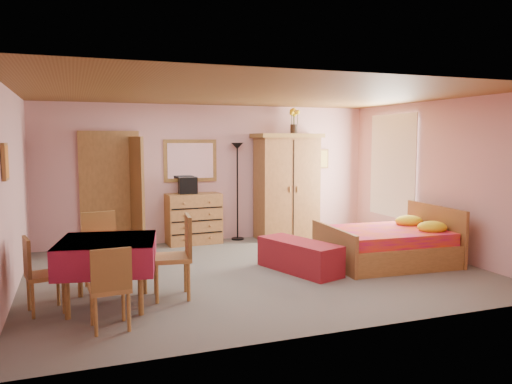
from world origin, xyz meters
name	(u,v)px	position (x,y,z in m)	size (l,w,h in m)	color
floor	(257,271)	(0.00, 0.00, 0.00)	(6.50, 6.50, 0.00)	slate
ceiling	(257,94)	(0.00, 0.00, 2.60)	(6.50, 6.50, 0.00)	brown
wall_back	(212,173)	(0.00, 2.50, 1.30)	(6.50, 0.10, 2.60)	#CA9293
wall_front	(344,205)	(0.00, -2.50, 1.30)	(6.50, 0.10, 2.60)	#CA9293
wall_left	(10,192)	(-3.25, 0.00, 1.30)	(0.10, 5.00, 2.60)	#CA9293
wall_right	(438,178)	(3.25, 0.00, 1.30)	(0.10, 5.00, 2.60)	#CA9293
doorway	(110,191)	(-1.90, 2.47, 1.02)	(1.06, 0.12, 2.15)	#9E6B35
window	(393,166)	(3.21, 1.20, 1.45)	(0.08, 1.40, 1.95)	white
picture_left	(5,162)	(-3.22, -0.60, 1.70)	(0.04, 0.32, 0.42)	orange
picture_back	(322,159)	(2.35, 2.47, 1.55)	(0.30, 0.04, 0.40)	#D8BF59
chest_of_drawers	(194,219)	(-0.42, 2.29, 0.47)	(1.00, 0.50, 0.94)	#A76C38
wall_mirror	(190,161)	(-0.42, 2.50, 1.55)	(1.01, 0.05, 0.80)	white
stereo	(188,185)	(-0.52, 2.29, 1.10)	(0.33, 0.24, 0.31)	black
floor_lamp	(237,192)	(0.47, 2.34, 0.94)	(0.24, 0.24, 1.89)	black
wardrobe	(287,186)	(1.44, 2.18, 1.03)	(1.32, 0.68, 2.06)	#966032
sunflower_vase	(294,121)	(1.59, 2.20, 2.31)	(0.20, 0.20, 0.50)	yellow
bed	(386,235)	(2.09, -0.23, 0.44)	(1.91, 1.50, 0.88)	#BC1256
bench	(299,256)	(0.59, -0.22, 0.23)	(0.50, 1.36, 0.45)	maroon
dining_table	(108,273)	(-2.16, -0.85, 0.40)	(1.08, 1.08, 0.79)	maroon
chair_south	(109,287)	(-2.20, -1.60, 0.44)	(0.40, 0.40, 0.88)	#A77338
chair_north	(103,251)	(-2.18, -0.10, 0.49)	(0.45, 0.45, 0.99)	#B0773B
chair_west	(45,274)	(-2.85, -0.83, 0.43)	(0.39, 0.39, 0.87)	#B0773B
chair_east	(171,257)	(-1.41, -0.80, 0.51)	(0.47, 0.47, 1.02)	#AD793A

